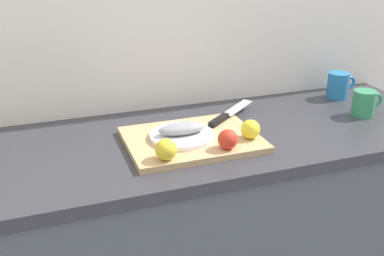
% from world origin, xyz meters
% --- Properties ---
extents(back_wall, '(3.20, 0.05, 2.50)m').
position_xyz_m(back_wall, '(0.00, 0.33, 1.25)').
color(back_wall, white).
rests_on(back_wall, ground_plane).
extents(kitchen_counter, '(2.00, 0.60, 0.90)m').
position_xyz_m(kitchen_counter, '(0.00, 0.00, 0.45)').
color(kitchen_counter, '#4C5159').
rests_on(kitchen_counter, ground_plane).
extents(cutting_board, '(0.42, 0.32, 0.02)m').
position_xyz_m(cutting_board, '(0.05, -0.04, 0.91)').
color(cutting_board, tan).
rests_on(cutting_board, kitchen_counter).
extents(white_plate, '(0.20, 0.20, 0.01)m').
position_xyz_m(white_plate, '(0.01, -0.04, 0.93)').
color(white_plate, white).
rests_on(white_plate, cutting_board).
extents(fish_fillet, '(0.15, 0.07, 0.04)m').
position_xyz_m(fish_fillet, '(0.01, -0.04, 0.95)').
color(fish_fillet, gray).
rests_on(fish_fillet, white_plate).
extents(chef_knife, '(0.24, 0.20, 0.02)m').
position_xyz_m(chef_knife, '(0.22, 0.07, 0.93)').
color(chef_knife, silver).
rests_on(chef_knife, cutting_board).
extents(lemon_0, '(0.06, 0.06, 0.06)m').
position_xyz_m(lemon_0, '(0.22, -0.11, 0.95)').
color(lemon_0, yellow).
rests_on(lemon_0, cutting_board).
extents(lemon_1, '(0.06, 0.06, 0.06)m').
position_xyz_m(lemon_1, '(-0.07, -0.17, 0.95)').
color(lemon_1, yellow).
rests_on(lemon_1, cutting_board).
extents(tomato_0, '(0.06, 0.06, 0.06)m').
position_xyz_m(tomato_0, '(0.12, -0.16, 0.95)').
color(tomato_0, red).
rests_on(tomato_0, cutting_board).
extents(coffee_mug_0, '(0.13, 0.09, 0.10)m').
position_xyz_m(coffee_mug_0, '(0.75, 0.18, 0.95)').
color(coffee_mug_0, '#2672B2').
rests_on(coffee_mug_0, kitchen_counter).
extents(coffee_mug_1, '(0.12, 0.08, 0.09)m').
position_xyz_m(coffee_mug_1, '(0.72, -0.03, 0.95)').
color(coffee_mug_1, '#338C59').
rests_on(coffee_mug_1, kitchen_counter).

